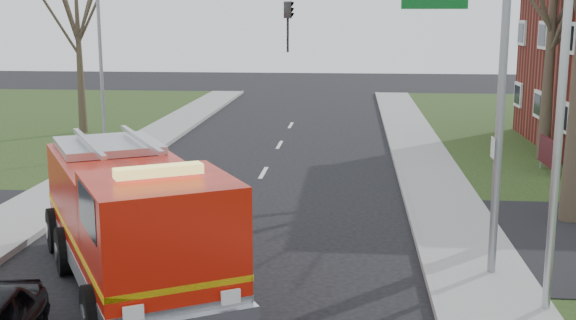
{
  "coord_description": "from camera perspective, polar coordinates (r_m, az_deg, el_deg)",
  "views": [
    {
      "loc": [
        3.3,
        -14.36,
        5.85
      ],
      "look_at": [
        1.59,
        4.68,
        2.0
      ],
      "focal_mm": 45.0,
      "sensor_mm": 36.0,
      "label": 1
    }
  ],
  "objects": [
    {
      "name": "ground",
      "position": [
        15.85,
        -7.39,
        -10.37
      ],
      "size": [
        120.0,
        120.0,
        0.0
      ],
      "primitive_type": "plane",
      "color": "black",
      "rests_on": "ground"
    },
    {
      "name": "sidewalk_right",
      "position": [
        15.74,
        15.63,
        -10.58
      ],
      "size": [
        2.4,
        80.0,
        0.15
      ],
      "primitive_type": "cube",
      "color": "gray",
      "rests_on": "ground"
    },
    {
      "name": "health_center_sign",
      "position": [
        28.25,
        19.81,
        0.57
      ],
      "size": [
        0.12,
        2.0,
        1.4
      ],
      "color": "#420F16",
      "rests_on": "ground"
    },
    {
      "name": "bare_tree_left",
      "position": [
        36.84,
        -16.31,
        10.49
      ],
      "size": [
        4.5,
        4.5,
        9.0
      ],
      "color": "#362B1F",
      "rests_on": "ground"
    },
    {
      "name": "traffic_signal_mast",
      "position": [
        16.01,
        12.05,
        7.04
      ],
      "size": [
        5.29,
        0.18,
        6.8
      ],
      "color": "gray",
      "rests_on": "ground"
    },
    {
      "name": "streetlight_pole",
      "position": [
        14.44,
        20.62,
        5.5
      ],
      "size": [
        1.48,
        0.16,
        8.4
      ],
      "color": "#B7BABF",
      "rests_on": "ground"
    },
    {
      "name": "utility_pole_far",
      "position": [
        30.2,
        -14.52,
        6.56
      ],
      "size": [
        0.14,
        0.14,
        7.0
      ],
      "primitive_type": "cylinder",
      "color": "gray",
      "rests_on": "ground"
    },
    {
      "name": "fire_engine",
      "position": [
        16.05,
        -12.14,
        -4.86
      ],
      "size": [
        6.16,
        8.14,
        3.16
      ],
      "rotation": [
        0.0,
        0.0,
        0.51
      ],
      "color": "red",
      "rests_on": "ground"
    }
  ]
}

